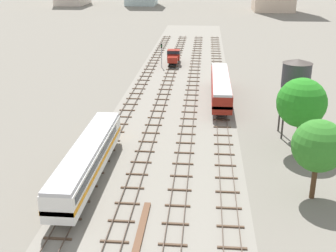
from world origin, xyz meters
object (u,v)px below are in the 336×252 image
object	(u,v)px
diesel_railcar_centre_near	(221,86)
signal_post_nearest	(162,52)
water_tower	(296,74)
shunter_loco_left_mid	(174,56)
diesel_railcar_far_left_nearest	(88,158)

from	to	relation	value
diesel_railcar_centre_near	signal_post_nearest	world-z (taller)	signal_post_nearest
signal_post_nearest	water_tower	bearing A→B (deg)	-60.69
diesel_railcar_centre_near	shunter_loco_left_mid	size ratio (longest dim) A/B	2.42
diesel_railcar_centre_near	signal_post_nearest	distance (m)	26.02
shunter_loco_left_mid	water_tower	xyz separation A→B (m)	(18.40, -40.06, 6.21)
diesel_railcar_far_left_nearest	diesel_railcar_centre_near	distance (m)	31.99
shunter_loco_left_mid	signal_post_nearest	size ratio (longest dim) A/B	1.62
water_tower	signal_post_nearest	size ratio (longest dim) A/B	1.95
signal_post_nearest	diesel_railcar_far_left_nearest	bearing A→B (deg)	-92.64
diesel_railcar_far_left_nearest	signal_post_nearest	world-z (taller)	signal_post_nearest
diesel_railcar_centre_near	shunter_loco_left_mid	distance (m)	27.85
diesel_railcar_far_left_nearest	water_tower	xyz separation A→B (m)	(23.17, 14.69, 5.62)
diesel_railcar_centre_near	water_tower	world-z (taller)	water_tower
shunter_loco_left_mid	signal_post_nearest	bearing A→B (deg)	-128.14
diesel_railcar_centre_near	water_tower	distance (m)	17.41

